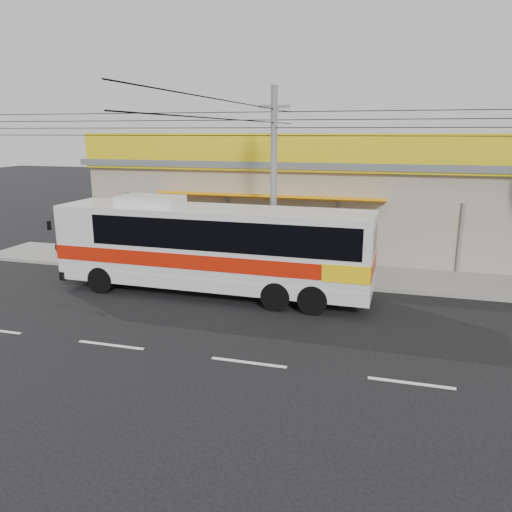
{
  "coord_description": "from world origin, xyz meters",
  "views": [
    {
      "loc": [
        3.36,
        -13.77,
        5.78
      ],
      "look_at": [
        -1.07,
        2.0,
        1.67
      ],
      "focal_mm": 35.0,
      "sensor_mm": 36.0,
      "label": 1
    }
  ],
  "objects": [
    {
      "name": "storefront_building",
      "position": [
        -0.01,
        11.54,
        2.3
      ],
      "size": [
        22.6,
        9.2,
        5.7
      ],
      "color": "#A09781",
      "rests_on": "ground"
    },
    {
      "name": "motorbike_red",
      "position": [
        -11.08,
        6.14,
        0.57
      ],
      "size": [
        1.71,
        1.06,
        0.85
      ],
      "primitive_type": "imported",
      "rotation": [
        0.0,
        0.0,
        1.9
      ],
      "color": "maroon",
      "rests_on": "sidewalk"
    },
    {
      "name": "ground",
      "position": [
        0.0,
        0.0,
        0.0
      ],
      "size": [
        120.0,
        120.0,
        0.0
      ],
      "primitive_type": "plane",
      "color": "black",
      "rests_on": "ground"
    },
    {
      "name": "coach_bus",
      "position": [
        -2.68,
        2.56,
        1.88
      ],
      "size": [
        11.42,
        2.61,
        3.51
      ],
      "rotation": [
        0.0,
        0.0,
        -0.02
      ],
      "color": "silver",
      "rests_on": "ground"
    },
    {
      "name": "motorbike_dark",
      "position": [
        -10.86,
        5.75,
        0.73
      ],
      "size": [
        1.99,
        1.14,
        1.15
      ],
      "primitive_type": "imported",
      "rotation": [
        0.0,
        0.0,
        1.9
      ],
      "color": "black",
      "rests_on": "sidewalk"
    },
    {
      "name": "utility_pole",
      "position": [
        -1.03,
        4.27,
        6.08
      ],
      "size": [
        34.0,
        14.0,
        7.38
      ],
      "color": "#5C5C5A",
      "rests_on": "ground"
    },
    {
      "name": "lane_markings",
      "position": [
        0.0,
        -2.5,
        0.0
      ],
      "size": [
        50.0,
        0.12,
        0.01
      ],
      "primitive_type": null,
      "color": "silver",
      "rests_on": "ground"
    },
    {
      "name": "sidewalk",
      "position": [
        0.0,
        6.0,
        0.07
      ],
      "size": [
        30.0,
        3.2,
        0.15
      ],
      "primitive_type": "cube",
      "color": "gray",
      "rests_on": "ground"
    }
  ]
}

